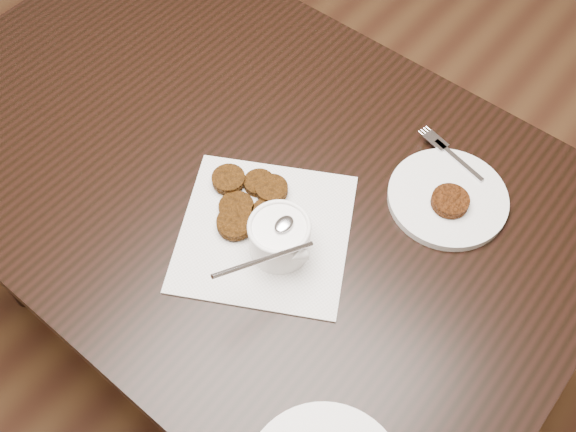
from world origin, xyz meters
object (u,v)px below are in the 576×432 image
object	(u,v)px
napkin	(265,232)
sauce_ramekin	(279,226)
plate_with_patty	(448,195)
table	(246,264)

from	to	relation	value
napkin	sauce_ramekin	xyz separation A→B (m)	(0.04, -0.01, 0.07)
plate_with_patty	table	bearing A→B (deg)	-153.48
sauce_ramekin	plate_with_patty	world-z (taller)	sauce_ramekin
napkin	sauce_ramekin	world-z (taller)	sauce_ramekin
sauce_ramekin	table	bearing A→B (deg)	153.54
sauce_ramekin	plate_with_patty	bearing A→B (deg)	57.73
table	plate_with_patty	xyz separation A→B (m)	(0.33, 0.17, 0.39)
table	napkin	bearing A→B (deg)	-30.16
napkin	sauce_ramekin	distance (m)	0.08
table	sauce_ramekin	bearing A→B (deg)	-26.46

